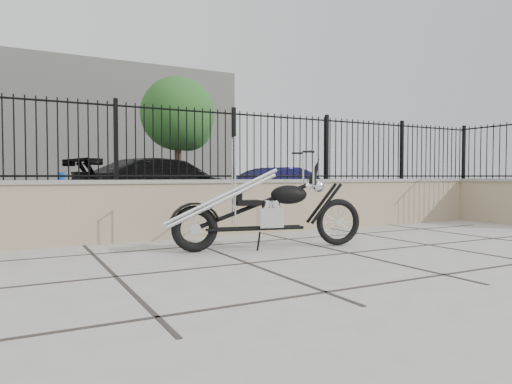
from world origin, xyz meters
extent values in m
plane|color=#99968E|center=(0.00, 0.00, 0.00)|extent=(90.00, 90.00, 0.00)
plane|color=black|center=(0.00, 12.50, 0.00)|extent=(30.00, 30.00, 0.00)
cube|color=gray|center=(0.00, 2.50, 0.48)|extent=(14.00, 0.36, 0.96)
cube|color=gray|center=(6.85, 1.30, 0.48)|extent=(0.36, 2.50, 0.96)
cube|color=black|center=(0.00, 2.50, 1.56)|extent=(14.00, 0.08, 1.20)
cube|color=black|center=(6.85, 1.30, 1.56)|extent=(0.08, 2.30, 1.20)
cube|color=beige|center=(0.00, 26.50, 4.00)|extent=(22.00, 6.00, 8.00)
imported|color=black|center=(1.41, 7.63, 0.75)|extent=(5.52, 3.23, 1.50)
imported|color=#0E0E35|center=(5.25, 7.52, 0.64)|extent=(4.04, 1.85, 1.28)
cylinder|color=blue|center=(-1.59, 4.75, 0.54)|extent=(0.14, 0.14, 1.09)
cylinder|color=blue|center=(2.22, 4.62, 0.45)|extent=(0.12, 0.12, 0.91)
cylinder|color=blue|center=(5.79, 4.98, 0.46)|extent=(0.13, 0.13, 0.92)
cylinder|color=#382619|center=(4.58, 16.31, 1.65)|extent=(0.33, 0.33, 3.30)
sphere|color=#256329|center=(4.58, 16.31, 4.17)|extent=(3.52, 3.52, 3.52)
camera|label=1|loc=(-2.40, -4.70, 1.02)|focal=32.00mm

